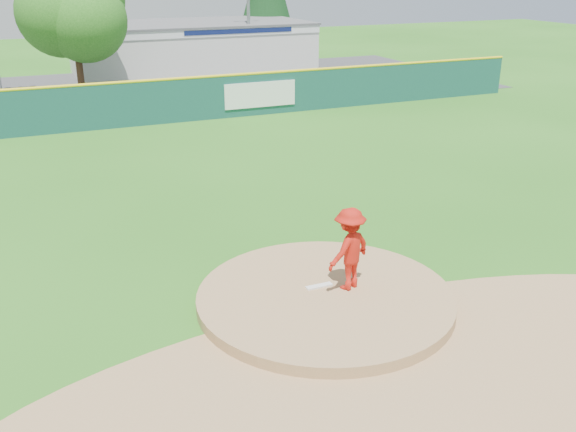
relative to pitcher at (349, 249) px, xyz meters
name	(u,v)px	position (x,y,z in m)	size (l,w,h in m)	color
ground	(325,303)	(-0.57, -0.05, -1.16)	(120.00, 120.00, 0.00)	#286B19
pitchers_mound	(325,303)	(-0.57, -0.05, -1.16)	(5.50, 5.50, 0.50)	#9E774C
pitching_rubber	(319,286)	(-0.57, 0.25, -0.89)	(0.60, 0.15, 0.04)	white
infield_dirt_arc	(402,380)	(-0.57, -3.05, -1.16)	(15.40, 15.40, 0.01)	#9E774C
parking_lot	(115,92)	(-0.57, 26.95, -1.15)	(44.00, 16.00, 0.02)	#38383A
pitcher	(349,249)	(0.00, 0.00, 0.00)	(1.18, 0.68, 1.82)	red
van	(135,98)	(-0.59, 20.52, -0.37)	(2.56, 5.55, 1.54)	white
pool_building_grp	(191,48)	(5.43, 31.95, 0.50)	(15.20, 8.20, 3.31)	silver
fence_banners	(76,109)	(-3.65, 17.87, -0.16)	(20.67, 0.04, 1.20)	#5A0C1A
outfield_fence	(146,101)	(-0.57, 17.95, -0.07)	(40.00, 0.14, 2.07)	#164843
deciduous_tree	(73,12)	(-2.57, 24.95, 3.39)	(5.60, 5.60, 7.36)	#382314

